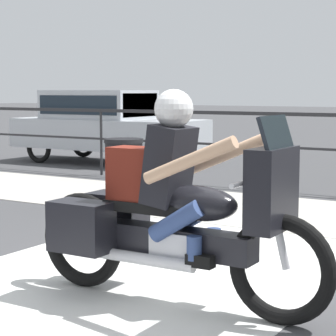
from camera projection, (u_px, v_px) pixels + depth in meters
name	position (u px, v px, depth m)	size (l,w,h in m)	color
ground_plane	(208.00, 284.00, 5.48)	(120.00, 120.00, 0.00)	#424244
sidewalk_band	(332.00, 217.00, 8.37)	(44.00, 2.40, 0.01)	#B7B2A8
crosswalk_band	(133.00, 279.00, 5.63)	(3.08, 6.00, 0.01)	silver
motorcycle	(169.00, 211.00, 4.92)	(2.52, 0.76, 1.63)	black
parked_car	(104.00, 122.00, 14.60)	(4.36, 1.71, 1.62)	#B7BCC4
trash_bin	(124.00, 168.00, 9.80)	(0.59, 0.59, 0.90)	black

